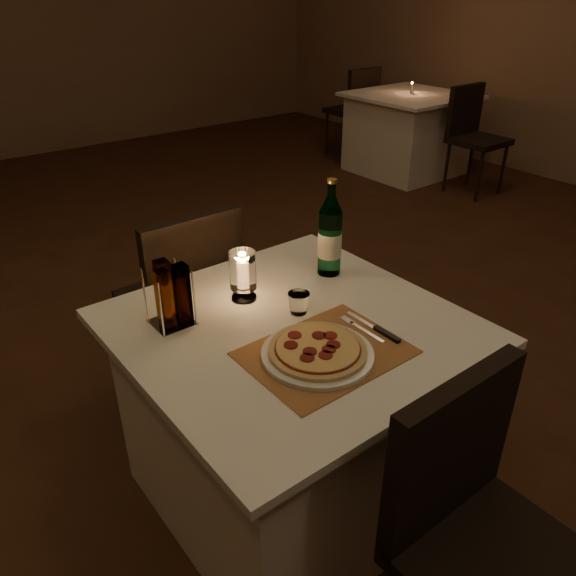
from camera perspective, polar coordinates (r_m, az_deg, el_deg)
floor at (r=2.55m, az=0.80°, el=-12.69°), size 8.00×10.00×0.02m
main_table at (r=1.97m, az=0.37°, el=-12.71°), size 1.00×1.00×0.74m
chair_near at (r=1.52m, az=18.59°, el=-21.31°), size 0.42×0.42×0.90m
chair_far at (r=2.37m, az=-10.38°, el=-0.18°), size 0.42×0.42×0.90m
placemat at (r=1.62m, az=3.81°, el=-6.57°), size 0.45×0.34×0.00m
plate at (r=1.60m, az=3.01°, el=-6.70°), size 0.32×0.32×0.01m
pizza at (r=1.59m, az=3.02°, el=-6.22°), size 0.28×0.28×0.02m
fork at (r=1.73m, az=7.19°, el=-3.97°), size 0.02×0.18×0.00m
knife at (r=1.72m, az=9.45°, el=-4.34°), size 0.02×0.22×0.01m
tumbler at (r=1.79m, az=1.10°, el=-1.54°), size 0.07×0.07×0.07m
water_bottle at (r=1.99m, az=4.28°, el=5.22°), size 0.08×0.08×0.35m
hurricane_candle at (r=1.84m, az=-4.62°, el=1.63°), size 0.09×0.09×0.17m
cruet_caddy at (r=1.73m, az=-11.83°, el=-0.95°), size 0.12×0.12×0.21m
neighbor_table_right at (r=5.73m, az=12.00°, el=15.12°), size 1.00×1.00×0.74m
neighbor_chair_ra at (r=5.27m, az=18.20°, el=15.13°), size 0.42×0.42×0.90m
neighbor_chair_rb at (r=6.17m, az=6.96°, el=18.14°), size 0.42×0.42×0.90m
neighbor_candle_right at (r=5.65m, az=12.45°, el=19.19°), size 0.03×0.03×0.11m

